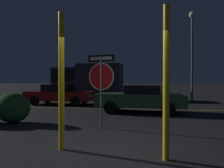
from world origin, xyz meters
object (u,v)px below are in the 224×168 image
at_px(passing_car_2, 141,98).
at_px(street_lamp, 192,39).
at_px(yellow_pole_left, 61,81).
at_px(passing_car_1, 60,94).
at_px(hedge_bush_1, 13,108).
at_px(stop_sign, 101,77).
at_px(yellow_pole_right, 166,83).
at_px(delivery_truck, 86,80).

bearing_deg(passing_car_2, street_lamp, -24.64).
distance_m(yellow_pole_left, passing_car_1, 9.65).
distance_m(hedge_bush_1, passing_car_1, 6.26).
height_order(stop_sign, yellow_pole_right, yellow_pole_right).
height_order(yellow_pole_right, passing_car_2, yellow_pole_right).
height_order(yellow_pole_left, street_lamp, street_lamp).
bearing_deg(stop_sign, passing_car_2, 85.84).
relative_size(delivery_truck, street_lamp, 0.86).
height_order(stop_sign, passing_car_2, stop_sign).
bearing_deg(street_lamp, passing_car_1, -154.54).
xyz_separation_m(passing_car_1, passing_car_2, (5.30, -2.79, 0.01)).
distance_m(hedge_bush_1, street_lamp, 14.13).
bearing_deg(delivery_truck, hedge_bush_1, -175.99).
bearing_deg(passing_car_1, passing_car_2, 63.54).
bearing_deg(hedge_bush_1, yellow_pole_left, -42.11).
bearing_deg(hedge_bush_1, passing_car_1, 96.65).
height_order(yellow_pole_right, delivery_truck, yellow_pole_right).
bearing_deg(yellow_pole_right, street_lamp, 76.79).
bearing_deg(stop_sign, street_lamp, 78.68).
distance_m(hedge_bush_1, passing_car_2, 5.71).
bearing_deg(passing_car_2, delivery_truck, 36.04).
xyz_separation_m(hedge_bush_1, passing_car_2, (4.57, 3.42, 0.13)).
height_order(yellow_pole_left, passing_car_1, yellow_pole_left).
bearing_deg(yellow_pole_right, passing_car_1, 122.82).
relative_size(yellow_pole_right, hedge_bush_1, 2.33).
bearing_deg(stop_sign, yellow_pole_right, -41.69).
bearing_deg(stop_sign, delivery_truck, 121.08).
relative_size(yellow_pole_right, street_lamp, 0.43).
bearing_deg(passing_car_2, passing_car_1, 65.66).
distance_m(passing_car_1, passing_car_2, 5.99).
bearing_deg(passing_car_1, yellow_pole_left, 23.82).
distance_m(yellow_pole_left, delivery_truck, 14.06).
height_order(yellow_pole_right, hedge_bush_1, yellow_pole_right).
bearing_deg(passing_car_1, stop_sign, 33.26).
xyz_separation_m(stop_sign, street_lamp, (5.00, 10.92, 3.15)).
height_order(stop_sign, street_lamp, street_lamp).
height_order(stop_sign, yellow_pole_left, yellow_pole_left).
bearing_deg(passing_car_1, hedge_bush_1, 8.00).
height_order(passing_car_1, passing_car_2, passing_car_2).
bearing_deg(stop_sign, hedge_bush_1, -173.01).
relative_size(stop_sign, yellow_pole_left, 0.77).
bearing_deg(delivery_truck, passing_car_2, -144.88).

